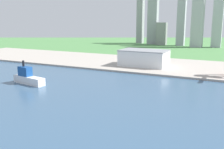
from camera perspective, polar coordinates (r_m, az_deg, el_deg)
name	(u,v)px	position (r m, az deg, el deg)	size (l,w,h in m)	color
ground_plane	(129,107)	(208.69, 3.68, -6.96)	(2400.00, 2400.00, 0.00)	#4E8648
water_bay	(89,136)	(158.81, -4.92, -13.19)	(840.00, 360.00, 0.15)	#385675
industrial_pier	(180,67)	(385.87, 14.63, 1.62)	(840.00, 140.00, 2.50)	#ACA398
ferry_boat	(28,78)	(292.78, -17.76, -0.65)	(42.11, 16.11, 24.39)	white
warehouse_main	(144,58)	(377.92, 6.96, 3.63)	(66.06, 42.10, 22.48)	white
distant_skyline	(178,21)	(712.39, 14.14, 11.24)	(228.89, 67.29, 150.11)	#949799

